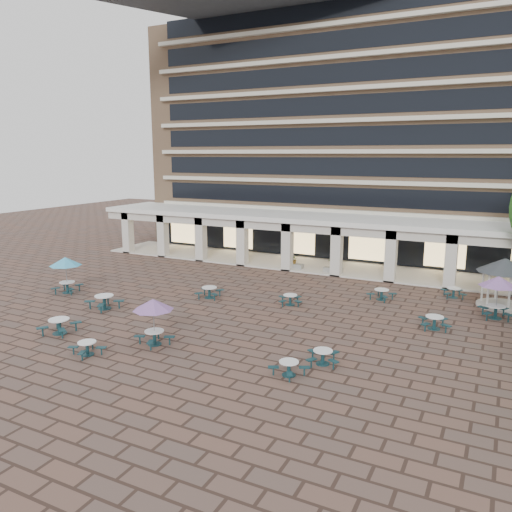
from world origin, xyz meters
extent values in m
plane|color=brown|center=(0.00, 0.00, 0.00)|extent=(120.00, 120.00, 0.00)
cube|color=tan|center=(0.00, 25.50, 11.00)|extent=(40.00, 15.00, 22.00)
cube|color=beige|center=(0.00, 17.75, 4.50)|extent=(36.80, 0.50, 0.35)
cube|color=black|center=(0.00, 17.98, 5.80)|extent=(35.20, 0.05, 1.60)
cube|color=beige|center=(0.00, 17.75, 7.10)|extent=(36.80, 0.50, 0.35)
cube|color=black|center=(0.00, 17.98, 8.40)|extent=(35.20, 0.05, 1.60)
cube|color=beige|center=(0.00, 17.75, 9.70)|extent=(36.80, 0.50, 0.35)
cube|color=black|center=(0.00, 17.98, 11.00)|extent=(35.20, 0.05, 1.60)
cube|color=beige|center=(0.00, 17.75, 12.30)|extent=(36.80, 0.50, 0.35)
cube|color=black|center=(0.00, 17.98, 13.60)|extent=(35.20, 0.05, 1.60)
cube|color=beige|center=(0.00, 17.75, 14.90)|extent=(36.80, 0.50, 0.35)
cube|color=black|center=(0.00, 17.98, 16.20)|extent=(35.20, 0.05, 1.60)
cube|color=beige|center=(0.00, 17.75, 17.50)|extent=(36.80, 0.50, 0.35)
cube|color=black|center=(0.00, 17.98, 18.80)|extent=(35.20, 0.05, 1.60)
cube|color=beige|center=(0.00, 17.75, 20.10)|extent=(36.80, 0.50, 0.35)
cube|color=black|center=(0.00, 17.98, 21.40)|extent=(35.20, 0.05, 1.60)
cube|color=white|center=(0.00, 15.00, 4.20)|extent=(42.00, 6.60, 0.40)
cube|color=beige|center=(0.00, 12.15, 3.75)|extent=(42.00, 0.30, 0.90)
cube|color=black|center=(0.00, 17.70, 1.80)|extent=(38.00, 0.15, 3.20)
cube|color=beige|center=(0.00, 15.00, 0.06)|extent=(42.00, 6.00, 0.12)
cube|color=beige|center=(-19.00, 12.40, 2.00)|extent=(0.80, 0.80, 4.00)
cube|color=beige|center=(-14.78, 12.40, 2.00)|extent=(0.80, 0.80, 4.00)
cube|color=beige|center=(-10.56, 12.40, 2.00)|extent=(0.80, 0.80, 4.00)
cube|color=beige|center=(-6.33, 12.40, 2.00)|extent=(0.80, 0.80, 4.00)
cube|color=beige|center=(-2.11, 12.40, 2.00)|extent=(0.80, 0.80, 4.00)
cube|color=beige|center=(2.11, 12.40, 2.00)|extent=(0.80, 0.80, 4.00)
cube|color=beige|center=(6.33, 12.40, 2.00)|extent=(0.80, 0.80, 4.00)
cube|color=beige|center=(10.56, 12.40, 2.00)|extent=(0.80, 0.80, 4.00)
cube|color=#FFD88C|center=(-16.00, 17.55, 1.60)|extent=(3.20, 0.08, 2.40)
cube|color=#FFD88C|center=(-9.60, 17.55, 1.60)|extent=(3.20, 0.08, 2.40)
cube|color=#FFD88C|center=(-3.20, 17.55, 1.60)|extent=(3.20, 0.08, 2.40)
cube|color=#FFD88C|center=(3.20, 17.55, 1.60)|extent=(3.20, 0.08, 2.40)
cube|color=#FFD88C|center=(9.60, 17.55, 1.60)|extent=(3.20, 0.08, 2.40)
cylinder|color=#153B3F|center=(-3.61, -8.36, 0.02)|extent=(0.61, 0.61, 0.03)
cylinder|color=#153B3F|center=(-3.61, -8.36, 0.29)|extent=(0.16, 0.16, 0.58)
cylinder|color=white|center=(-3.61, -8.36, 0.64)|extent=(0.87, 0.87, 0.04)
cube|color=#153B3F|center=(-2.99, -8.08, 0.38)|extent=(0.54, 0.42, 0.04)
cylinder|color=#153B3F|center=(-2.99, -8.08, 0.18)|extent=(0.07, 0.07, 0.37)
cube|color=#153B3F|center=(-3.89, -7.74, 0.38)|extent=(0.42, 0.54, 0.04)
cylinder|color=#153B3F|center=(-3.89, -7.74, 0.18)|extent=(0.07, 0.07, 0.37)
cube|color=#153B3F|center=(-4.23, -8.64, 0.38)|extent=(0.54, 0.42, 0.04)
cylinder|color=#153B3F|center=(-4.23, -8.64, 0.18)|extent=(0.07, 0.07, 0.37)
cube|color=#153B3F|center=(-3.33, -8.98, 0.38)|extent=(0.42, 0.54, 0.04)
cylinder|color=#153B3F|center=(-3.33, -8.98, 0.18)|extent=(0.07, 0.07, 0.37)
cylinder|color=#153B3F|center=(6.85, -4.29, 0.02)|extent=(0.63, 0.63, 0.04)
cylinder|color=#153B3F|center=(6.85, -4.29, 0.30)|extent=(0.16, 0.16, 0.59)
cylinder|color=white|center=(6.85, -4.29, 0.66)|extent=(0.90, 0.90, 0.04)
cube|color=#153B3F|center=(7.18, -3.67, 0.39)|extent=(0.45, 0.55, 0.04)
cylinder|color=#153B3F|center=(7.18, -3.67, 0.19)|extent=(0.07, 0.07, 0.38)
cube|color=#153B3F|center=(6.24, -3.96, 0.39)|extent=(0.55, 0.45, 0.04)
cylinder|color=#153B3F|center=(6.24, -3.96, 0.19)|extent=(0.07, 0.07, 0.38)
cube|color=#153B3F|center=(6.53, -4.91, 0.39)|extent=(0.45, 0.55, 0.04)
cylinder|color=#153B3F|center=(6.53, -4.91, 0.19)|extent=(0.07, 0.07, 0.38)
cube|color=#153B3F|center=(7.47, -4.62, 0.39)|extent=(0.55, 0.45, 0.04)
cylinder|color=#153B3F|center=(7.47, -4.62, 0.19)|extent=(0.07, 0.07, 0.38)
cylinder|color=#153B3F|center=(5.93, -6.09, 0.02)|extent=(0.60, 0.60, 0.03)
cylinder|color=#153B3F|center=(5.93, -6.09, 0.28)|extent=(0.16, 0.16, 0.57)
cylinder|color=white|center=(5.93, -6.09, 0.63)|extent=(0.86, 0.86, 0.04)
cube|color=#153B3F|center=(6.54, -5.80, 0.38)|extent=(0.53, 0.42, 0.04)
cylinder|color=#153B3F|center=(6.54, -5.80, 0.18)|extent=(0.07, 0.07, 0.36)
cube|color=#153B3F|center=(5.64, -5.48, 0.38)|extent=(0.42, 0.53, 0.04)
cylinder|color=#153B3F|center=(5.64, -5.48, 0.18)|extent=(0.07, 0.07, 0.36)
cube|color=#153B3F|center=(5.32, -6.38, 0.38)|extent=(0.53, 0.42, 0.04)
cylinder|color=#153B3F|center=(5.32, -6.38, 0.18)|extent=(0.07, 0.07, 0.36)
cube|color=#153B3F|center=(6.22, -6.70, 0.38)|extent=(0.42, 0.53, 0.04)
cylinder|color=#153B3F|center=(6.22, -6.70, 0.18)|extent=(0.07, 0.07, 0.36)
cylinder|color=#153B3F|center=(-13.03, -0.84, 0.02)|extent=(0.72, 0.72, 0.04)
cylinder|color=#153B3F|center=(-13.03, -0.84, 0.34)|extent=(0.19, 0.19, 0.68)
cylinder|color=white|center=(-13.03, -0.84, 0.76)|extent=(1.04, 1.04, 0.05)
cube|color=#153B3F|center=(-12.67, -0.12, 0.46)|extent=(0.51, 0.64, 0.05)
cylinder|color=#153B3F|center=(-12.67, -0.12, 0.22)|extent=(0.08, 0.08, 0.43)
cube|color=#153B3F|center=(-13.75, -0.47, 0.46)|extent=(0.64, 0.51, 0.05)
cylinder|color=#153B3F|center=(-13.75, -0.47, 0.22)|extent=(0.08, 0.08, 0.43)
cube|color=#153B3F|center=(-13.39, -1.56, 0.46)|extent=(0.51, 0.64, 0.05)
cylinder|color=#153B3F|center=(-13.39, -1.56, 0.22)|extent=(0.08, 0.08, 0.43)
cube|color=#153B3F|center=(-12.31, -1.20, 0.46)|extent=(0.64, 0.51, 0.05)
cylinder|color=#153B3F|center=(-12.31, -1.20, 0.22)|extent=(0.08, 0.08, 0.43)
cylinder|color=gray|center=(-13.03, -0.84, 1.24)|extent=(0.05, 0.05, 2.48)
cone|color=#41AAD9|center=(-13.03, -0.84, 2.23)|extent=(2.17, 2.17, 0.57)
cylinder|color=#153B3F|center=(-7.11, -6.88, 0.02)|extent=(0.76, 0.76, 0.04)
cylinder|color=#153B3F|center=(-7.11, -6.88, 0.36)|extent=(0.19, 0.19, 0.71)
cylinder|color=white|center=(-7.11, -6.88, 0.79)|extent=(1.08, 1.08, 0.05)
cube|color=#153B3F|center=(-6.65, -6.17, 0.48)|extent=(0.58, 0.66, 0.05)
cylinder|color=#153B3F|center=(-6.65, -6.17, 0.23)|extent=(0.09, 0.09, 0.45)
cube|color=#153B3F|center=(-7.82, -6.41, 0.48)|extent=(0.66, 0.58, 0.05)
cylinder|color=#153B3F|center=(-7.82, -6.41, 0.23)|extent=(0.09, 0.09, 0.45)
cube|color=#153B3F|center=(-7.58, -7.58, 0.48)|extent=(0.58, 0.66, 0.05)
cylinder|color=#153B3F|center=(-7.58, -7.58, 0.23)|extent=(0.09, 0.09, 0.45)
cube|color=#153B3F|center=(-6.41, -7.34, 0.48)|extent=(0.66, 0.58, 0.05)
cylinder|color=#153B3F|center=(-6.41, -7.34, 0.23)|extent=(0.09, 0.09, 0.45)
cylinder|color=#153B3F|center=(-1.55, -5.84, 0.02)|extent=(0.69, 0.69, 0.04)
cylinder|color=#153B3F|center=(-1.55, -5.84, 0.32)|extent=(0.18, 0.18, 0.65)
cylinder|color=white|center=(-1.55, -5.84, 0.71)|extent=(0.98, 0.98, 0.05)
cube|color=#153B3F|center=(-0.85, -5.54, 0.43)|extent=(0.60, 0.47, 0.05)
cylinder|color=#153B3F|center=(-0.85, -5.54, 0.21)|extent=(0.08, 0.08, 0.41)
cube|color=#153B3F|center=(-1.86, -5.14, 0.43)|extent=(0.47, 0.60, 0.05)
cylinder|color=#153B3F|center=(-1.86, -5.14, 0.21)|extent=(0.08, 0.08, 0.41)
cube|color=#153B3F|center=(-2.25, -6.15, 0.43)|extent=(0.60, 0.47, 0.05)
cylinder|color=#153B3F|center=(-2.25, -6.15, 0.21)|extent=(0.08, 0.08, 0.41)
cube|color=#153B3F|center=(-1.25, -6.54, 0.43)|extent=(0.47, 0.60, 0.05)
cylinder|color=#153B3F|center=(-1.25, -6.54, 0.21)|extent=(0.08, 0.08, 0.41)
cylinder|color=gray|center=(-1.55, -5.84, 1.17)|extent=(0.05, 0.05, 2.35)
cone|color=#865A9E|center=(-1.55, -5.84, 2.10)|extent=(2.06, 2.06, 0.54)
cylinder|color=#153B3F|center=(10.78, 2.96, 0.02)|extent=(0.68, 0.68, 0.04)
cylinder|color=#153B3F|center=(10.78, 2.96, 0.32)|extent=(0.17, 0.17, 0.64)
cylinder|color=white|center=(10.78, 2.96, 0.71)|extent=(0.97, 0.97, 0.05)
cube|color=#153B3F|center=(11.15, 3.62, 0.43)|extent=(0.50, 0.60, 0.05)
cylinder|color=#153B3F|center=(11.15, 3.62, 0.20)|extent=(0.08, 0.08, 0.41)
cube|color=#153B3F|center=(10.12, 3.34, 0.43)|extent=(0.60, 0.50, 0.05)
cylinder|color=#153B3F|center=(10.12, 3.34, 0.20)|extent=(0.08, 0.08, 0.41)
cube|color=#153B3F|center=(10.40, 2.31, 0.43)|extent=(0.50, 0.60, 0.05)
cylinder|color=#153B3F|center=(10.40, 2.31, 0.20)|extent=(0.08, 0.08, 0.41)
cube|color=#153B3F|center=(11.43, 2.58, 0.43)|extent=(0.60, 0.50, 0.05)
cylinder|color=#153B3F|center=(11.43, 2.58, 0.20)|extent=(0.08, 0.08, 0.41)
cylinder|color=#153B3F|center=(-8.09, -2.46, 0.02)|extent=(0.80, 0.80, 0.05)
cylinder|color=#153B3F|center=(-8.09, -2.46, 0.38)|extent=(0.21, 0.21, 0.76)
cylinder|color=white|center=(-8.09, -2.46, 0.84)|extent=(1.15, 1.15, 0.06)
cube|color=#153B3F|center=(-7.32, -2.01, 0.50)|extent=(0.71, 0.59, 0.06)
cylinder|color=#153B3F|center=(-7.32, -2.01, 0.24)|extent=(0.09, 0.09, 0.48)
cube|color=#153B3F|center=(-8.54, -1.69, 0.50)|extent=(0.59, 0.71, 0.06)
cylinder|color=#153B3F|center=(-8.54, -1.69, 0.24)|extent=(0.09, 0.09, 0.48)
cube|color=#153B3F|center=(-8.87, -2.91, 0.50)|extent=(0.71, 0.59, 0.06)
cylinder|color=#153B3F|center=(-8.87, -2.91, 0.24)|extent=(0.09, 0.09, 0.48)
cube|color=#153B3F|center=(-7.64, -3.23, 0.50)|extent=(0.59, 0.71, 0.06)
cylinder|color=#153B3F|center=(-7.64, -3.23, 0.24)|extent=(0.09, 0.09, 0.48)
cylinder|color=#153B3F|center=(1.93, 3.51, 0.02)|extent=(0.63, 0.63, 0.04)
cylinder|color=#153B3F|center=(1.93, 3.51, 0.29)|extent=(0.16, 0.16, 0.59)
cylinder|color=white|center=(1.93, 3.51, 0.65)|extent=(0.89, 0.89, 0.04)
cube|color=#153B3F|center=(2.18, 4.16, 0.39)|extent=(0.41, 0.55, 0.04)
cylinder|color=#153B3F|center=(2.18, 4.16, 0.19)|extent=(0.07, 0.07, 0.38)
cube|color=#153B3F|center=(1.28, 3.76, 0.39)|extent=(0.55, 0.41, 0.04)
cylinder|color=#153B3F|center=(1.28, 3.76, 0.19)|extent=(0.07, 0.07, 0.38)
cube|color=#153B3F|center=(1.68, 2.86, 0.39)|extent=(0.41, 0.55, 0.04)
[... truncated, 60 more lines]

